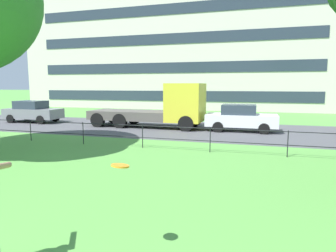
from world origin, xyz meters
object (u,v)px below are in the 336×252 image
(car_white_right, at_px, (241,118))
(apartment_building_background, at_px, (180,43))
(frisbee, at_px, (120,166))
(flatbed_truck_far_left, at_px, (163,108))
(car_grey_left, at_px, (33,111))

(car_white_right, distance_m, apartment_building_background, 21.48)
(car_white_right, bearing_deg, frisbee, -94.23)
(frisbee, distance_m, car_white_right, 13.74)
(flatbed_truck_far_left, height_order, car_white_right, flatbed_truck_far_left)
(frisbee, bearing_deg, apartment_building_background, 102.85)
(flatbed_truck_far_left, distance_m, apartment_building_background, 19.83)
(frisbee, bearing_deg, car_white_right, 85.77)
(car_grey_left, bearing_deg, flatbed_truck_far_left, 0.51)
(frisbee, xyz_separation_m, car_white_right, (1.01, 13.69, -0.68))
(frisbee, relative_size, car_grey_left, 0.09)
(car_white_right, bearing_deg, apartment_building_background, 114.30)
(apartment_building_background, bearing_deg, frisbee, -77.15)
(car_grey_left, xyz_separation_m, flatbed_truck_far_left, (9.76, 0.09, 0.44))
(flatbed_truck_far_left, distance_m, car_white_right, 4.79)
(car_grey_left, height_order, apartment_building_background, apartment_building_background)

